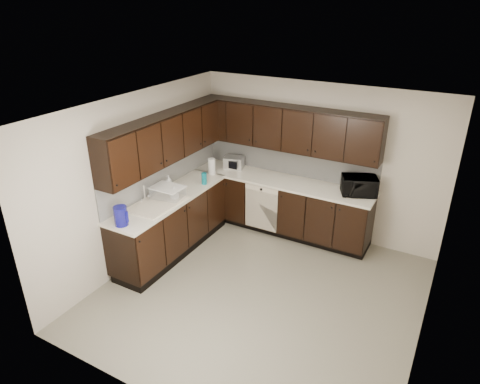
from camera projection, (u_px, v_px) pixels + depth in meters
name	position (u px, v px, depth m)	size (l,w,h in m)	color
floor	(260.00, 293.00, 5.78)	(4.00, 4.00, 0.00)	gray
ceiling	(265.00, 111.00, 4.73)	(4.00, 4.00, 0.00)	white
wall_back	(318.00, 161.00, 6.84)	(4.00, 0.02, 2.50)	beige
wall_left	(138.00, 180.00, 6.14)	(0.02, 4.00, 2.50)	beige
wall_right	(437.00, 255.00, 4.37)	(0.02, 4.00, 2.50)	beige
wall_front	(159.00, 305.00, 3.67)	(4.00, 0.02, 2.50)	beige
lower_cabinets	(236.00, 216.00, 6.93)	(3.00, 2.80, 0.90)	black
countertop	(236.00, 187.00, 6.72)	(3.03, 2.83, 0.04)	silver
backsplash	(231.00, 165.00, 6.87)	(3.00, 2.80, 0.48)	#AFAEAB
upper_cabinets	(233.00, 133.00, 6.48)	(3.00, 2.80, 0.70)	black
dishwasher	(261.00, 205.00, 6.98)	(0.58, 0.04, 0.78)	beige
sink	(157.00, 208.00, 6.14)	(0.54, 0.82, 0.42)	beige
microwave	(359.00, 186.00, 6.38)	(0.51, 0.35, 0.28)	black
soap_bottle_a	(174.00, 193.00, 6.23)	(0.09, 0.09, 0.20)	gray
soap_bottle_b	(169.00, 183.00, 6.48)	(0.10, 0.10, 0.27)	gray
toaster_oven	(234.00, 162.00, 7.37)	(0.32, 0.24, 0.20)	silver
storage_bin	(168.00, 193.00, 6.28)	(0.44, 0.32, 0.17)	silver
blue_pitcher	(121.00, 216.00, 5.52)	(0.17, 0.17, 0.26)	#110F91
teal_tumbler	(204.00, 179.00, 6.74)	(0.08, 0.08, 0.19)	#0B6F7D
paper_towel_roll	(212.00, 166.00, 7.11)	(0.12, 0.12, 0.27)	white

